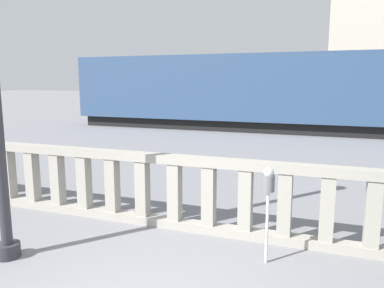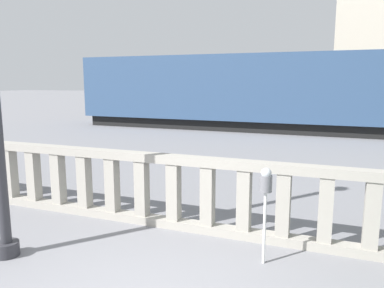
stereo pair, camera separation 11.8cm
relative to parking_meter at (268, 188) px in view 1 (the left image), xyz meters
name	(u,v)px [view 1 (the left image)]	position (x,y,z in m)	size (l,w,h in m)	color
balustrade	(209,196)	(-1.05, 0.71, -0.43)	(14.26, 0.24, 1.24)	#9E998E
parking_meter	(268,188)	(0.00, 0.00, 0.00)	(0.16, 0.16, 1.32)	silver
train_near	(316,92)	(0.01, 13.88, 0.89)	(24.11, 2.92, 4.31)	black
train_far	(365,91)	(2.97, 25.54, 0.69)	(29.05, 2.75, 3.92)	black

